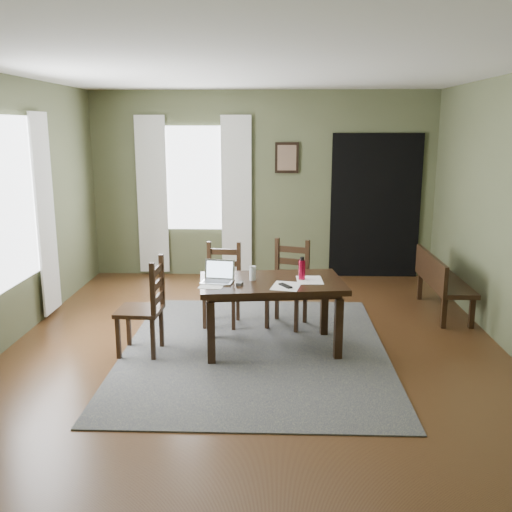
{
  "coord_description": "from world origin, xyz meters",
  "views": [
    {
      "loc": [
        0.2,
        -5.35,
        2.19
      ],
      "look_at": [
        0.0,
        0.3,
        0.9
      ],
      "focal_mm": 40.0,
      "sensor_mm": 36.0,
      "label": 1
    }
  ],
  "objects_px": {
    "chair_back_left": "(222,286)",
    "chair_back_right": "(288,285)",
    "laptop": "(218,276)",
    "bench": "(440,278)",
    "water_bottle": "(302,269)",
    "dining_table": "(272,289)",
    "chair_end": "(145,308)"
  },
  "relations": [
    {
      "from": "chair_back_left",
      "to": "chair_back_right",
      "type": "distance_m",
      "value": 0.74
    },
    {
      "from": "chair_back_right",
      "to": "laptop",
      "type": "bearing_deg",
      "value": -113.39
    },
    {
      "from": "bench",
      "to": "water_bottle",
      "type": "relative_size",
      "value": 5.52
    },
    {
      "from": "dining_table",
      "to": "chair_back_left",
      "type": "bearing_deg",
      "value": 120.59
    },
    {
      "from": "laptop",
      "to": "chair_back_left",
      "type": "bearing_deg",
      "value": 100.76
    },
    {
      "from": "chair_back_left",
      "to": "bench",
      "type": "relative_size",
      "value": 0.72
    },
    {
      "from": "bench",
      "to": "laptop",
      "type": "bearing_deg",
      "value": 116.67
    },
    {
      "from": "bench",
      "to": "laptop",
      "type": "distance_m",
      "value": 2.83
    },
    {
      "from": "water_bottle",
      "to": "chair_back_left",
      "type": "bearing_deg",
      "value": 141.69
    },
    {
      "from": "chair_back_right",
      "to": "bench",
      "type": "height_order",
      "value": "chair_back_right"
    },
    {
      "from": "chair_back_left",
      "to": "laptop",
      "type": "height_order",
      "value": "chair_back_left"
    },
    {
      "from": "bench",
      "to": "laptop",
      "type": "relative_size",
      "value": 3.87
    },
    {
      "from": "dining_table",
      "to": "water_bottle",
      "type": "relative_size",
      "value": 6.5
    },
    {
      "from": "chair_back_left",
      "to": "water_bottle",
      "type": "distance_m",
      "value": 1.15
    },
    {
      "from": "chair_end",
      "to": "chair_back_right",
      "type": "height_order",
      "value": "chair_end"
    },
    {
      "from": "chair_back_left",
      "to": "chair_back_right",
      "type": "bearing_deg",
      "value": 4.11
    },
    {
      "from": "bench",
      "to": "chair_back_left",
      "type": "bearing_deg",
      "value": 100.82
    },
    {
      "from": "water_bottle",
      "to": "bench",
      "type": "bearing_deg",
      "value": 34.48
    },
    {
      "from": "dining_table",
      "to": "chair_back_left",
      "type": "xyz_separation_m",
      "value": [
        -0.56,
        0.72,
        -0.17
      ]
    },
    {
      "from": "chair_end",
      "to": "chair_back_left",
      "type": "height_order",
      "value": "chair_end"
    },
    {
      "from": "dining_table",
      "to": "laptop",
      "type": "bearing_deg",
      "value": 178.56
    },
    {
      "from": "chair_end",
      "to": "bench",
      "type": "bearing_deg",
      "value": 115.71
    },
    {
      "from": "chair_back_left",
      "to": "laptop",
      "type": "bearing_deg",
      "value": -82.11
    },
    {
      "from": "bench",
      "to": "laptop",
      "type": "height_order",
      "value": "laptop"
    },
    {
      "from": "chair_back_right",
      "to": "laptop",
      "type": "distance_m",
      "value": 1.08
    },
    {
      "from": "chair_back_right",
      "to": "bench",
      "type": "relative_size",
      "value": 0.75
    },
    {
      "from": "dining_table",
      "to": "bench",
      "type": "bearing_deg",
      "value": 24.12
    },
    {
      "from": "chair_back_left",
      "to": "bench",
      "type": "bearing_deg",
      "value": 15.79
    },
    {
      "from": "dining_table",
      "to": "chair_back_left",
      "type": "height_order",
      "value": "chair_back_left"
    },
    {
      "from": "chair_back_left",
      "to": "water_bottle",
      "type": "xyz_separation_m",
      "value": [
        0.86,
        -0.68,
        0.37
      ]
    },
    {
      "from": "laptop",
      "to": "bench",
      "type": "bearing_deg",
      "value": 34.51
    },
    {
      "from": "chair_back_left",
      "to": "bench",
      "type": "distance_m",
      "value": 2.6
    }
  ]
}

